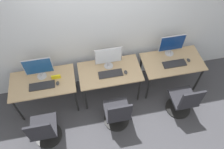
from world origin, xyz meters
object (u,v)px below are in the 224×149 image
Objects in this scene: office_chair_left at (44,131)px; mouse_right at (189,60)px; monitor_center at (108,57)px; keyboard_left at (42,86)px; keyboard_center at (111,74)px; monitor_right at (172,44)px; mouse_left at (58,83)px; office_chair_right at (183,102)px; office_chair_center at (117,114)px; monitor_left at (38,67)px; keyboard_right at (174,64)px; mouse_center at (126,72)px.

office_chair_left is 9.64× the size of mouse_right.
keyboard_left is at bearing -169.79° from monitor_center.
monitor_right is at bearing 12.64° from keyboard_center.
mouse_left is 0.21× the size of keyboard_center.
mouse_right is at bearing 67.51° from office_chair_right.
office_chair_center is 1.24m from office_chair_right.
monitor_left is 2.65m from office_chair_right.
keyboard_center is 0.50× the size of office_chair_right.
keyboard_right is (2.42, 0.02, 0.00)m from keyboard_left.
mouse_right is (2.77, 0.70, 0.39)m from office_chair_left.
office_chair_right is at bearing -13.50° from keyboard_left.
keyboard_right is (2.48, 0.67, 0.38)m from office_chair_left.
monitor_left is 1.11× the size of keyboard_center.
keyboard_left is at bearing 166.50° from office_chair_right.
office_chair_center is 1.62m from monitor_right.
office_chair_left is 1.49m from keyboard_center.
mouse_left is 0.21× the size of keyboard_right.
keyboard_left is 0.76m from office_chair_left.
keyboard_center is 4.83× the size of mouse_center.
monitor_center is at bearing 10.21° from keyboard_left.
monitor_right is 0.55× the size of office_chair_right.
monitor_right is (1.21, 0.07, 0.00)m from monitor_center.
keyboard_left is 0.50× the size of office_chair_center.
monitor_right reaches higher than office_chair_left.
monitor_left reaches higher than office_chair_left.
monitor_right is 1.08m from office_chair_right.
mouse_left is 0.10× the size of office_chair_right.
mouse_left is at bearing -39.71° from monitor_left.
keyboard_center is (1.21, -0.20, -0.24)m from monitor_left.
keyboard_right is at bearing -4.81° from monitor_left.
keyboard_right is (1.21, 0.61, 0.38)m from office_chair_center.
office_chair_left reaches higher than keyboard_right.
keyboard_left is 1.25m from monitor_center.
keyboard_left is 4.83× the size of mouse_right.
monitor_right is at bearing 91.96° from office_chair_right.
monitor_right reaches higher than mouse_left.
mouse_left is 2.15m from keyboard_right.
keyboard_right is (-0.00, -0.28, -0.24)m from monitor_right.
office_chair_center reaches higher than mouse_center.
monitor_center is at bearing 173.27° from mouse_right.
office_chair_right is at bearing 0.22° from office_chair_center.
office_chair_center is 1.80× the size of monitor_right.
keyboard_center is (0.94, 0.02, -0.01)m from mouse_left.
keyboard_left is at bearing 179.90° from mouse_center.
keyboard_right is (1.21, -0.01, 0.00)m from keyboard_center.
keyboard_left is 1.40m from office_chair_center.
office_chair_center reaches higher than keyboard_center.
keyboard_right is (2.42, -0.20, -0.24)m from monitor_left.
monitor_right is 0.45m from mouse_right.
office_chair_right is at bearing -88.04° from monitor_right.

